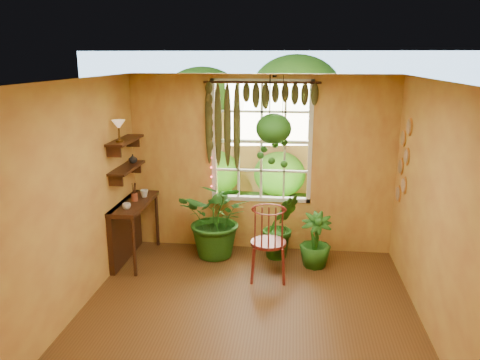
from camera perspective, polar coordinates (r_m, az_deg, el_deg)
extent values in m
plane|color=brown|center=(5.54, 0.65, -17.26)|extent=(4.50, 4.50, 0.00)
plane|color=silver|center=(4.70, 0.75, 11.90)|extent=(4.50, 4.50, 0.00)
plane|color=#E4BD4E|center=(7.11, 2.59, 1.88)|extent=(4.00, 0.00, 4.00)
plane|color=#E4BD4E|center=(5.52, -20.46, -2.88)|extent=(0.00, 4.50, 4.50)
plane|color=#E4BD4E|center=(5.16, 23.46, -4.41)|extent=(0.00, 4.50, 4.50)
cube|color=white|center=(7.07, 2.64, 4.70)|extent=(1.52, 0.10, 1.86)
cube|color=white|center=(7.10, 2.66, 4.75)|extent=(1.38, 0.01, 1.78)
cylinder|color=#3D1C10|center=(6.86, 2.66, 11.80)|extent=(1.70, 0.04, 0.04)
cube|color=#3D1C10|center=(6.98, -12.77, -2.80)|extent=(0.40, 1.20, 0.06)
cube|color=#3D1C10|center=(7.17, -13.80, -5.95)|extent=(0.08, 1.18, 0.90)
cylinder|color=#3D1C10|center=(6.59, -12.80, -7.94)|extent=(0.05, 0.05, 0.86)
cylinder|color=#3D1C10|center=(7.57, -10.08, -4.79)|extent=(0.05, 0.05, 0.86)
cube|color=#3D1C10|center=(6.87, -13.62, 1.44)|extent=(0.25, 0.90, 0.04)
cube|color=#3D1C10|center=(6.79, -13.82, 4.73)|extent=(0.25, 0.90, 0.04)
cube|color=#1F5F1B|center=(12.29, 4.21, 0.83)|extent=(14.00, 10.00, 0.04)
cube|color=#956D46|center=(10.33, 3.85, 3.39)|extent=(12.00, 0.10, 1.80)
plane|color=#87B1E2|center=(13.79, 4.68, 8.98)|extent=(12.00, 0.00, 12.00)
cylinder|color=maroon|center=(6.38, 3.49, -7.65)|extent=(0.51, 0.51, 0.04)
torus|color=maroon|center=(5.99, 3.55, -3.55)|extent=(0.46, 0.06, 0.46)
imported|color=#1B4C14|center=(7.00, -2.68, -4.70)|extent=(1.25, 1.14, 1.20)
imported|color=#1B4C14|center=(7.02, 4.97, -5.59)|extent=(0.68, 0.62, 1.00)
imported|color=#1B4C14|center=(6.82, 9.17, -7.28)|extent=(0.47, 0.47, 0.79)
ellipsoid|color=black|center=(6.63, 4.11, 5.64)|extent=(0.30, 0.30, 0.18)
ellipsoid|color=#1B4C14|center=(6.62, 4.12, 6.27)|extent=(0.50, 0.50, 0.43)
imported|color=silver|center=(6.63, -13.66, -3.12)|extent=(0.15, 0.15, 0.09)
imported|color=beige|center=(7.14, -11.60, -1.62)|extent=(0.15, 0.15, 0.11)
cylinder|color=brown|center=(6.98, -12.73, -2.05)|extent=(0.09, 0.09, 0.11)
imported|color=#B2AD99|center=(7.08, -12.93, 2.57)|extent=(0.13, 0.13, 0.13)
cylinder|color=#523917|center=(6.55, -14.46, 4.62)|extent=(0.10, 0.10, 0.03)
cylinder|color=#523917|center=(6.54, -14.52, 5.44)|extent=(0.02, 0.02, 0.18)
cone|color=slate|center=(6.52, -14.59, 6.57)|extent=(0.18, 0.18, 0.12)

